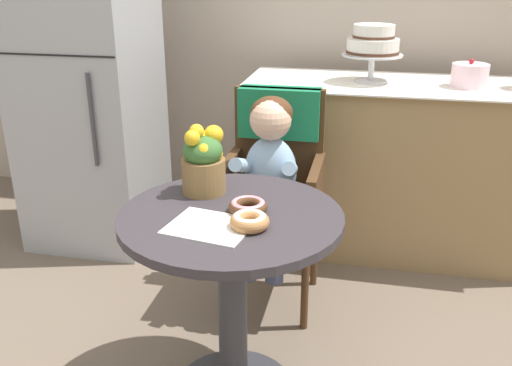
# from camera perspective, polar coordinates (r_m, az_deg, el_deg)

# --- Properties ---
(cafe_table) EXTENTS (0.72, 0.72, 0.72)m
(cafe_table) POSITION_cam_1_polar(r_m,az_deg,el_deg) (1.89, -2.45, -8.93)
(cafe_table) COLOR #332D33
(cafe_table) RESTS_ON ground
(wicker_chair) EXTENTS (0.42, 0.45, 0.95)m
(wicker_chair) POSITION_cam_1_polar(r_m,az_deg,el_deg) (2.48, 1.98, 2.04)
(wicker_chair) COLOR #472D19
(wicker_chair) RESTS_ON ground
(seated_child) EXTENTS (0.27, 0.32, 0.73)m
(seated_child) POSITION_cam_1_polar(r_m,az_deg,el_deg) (2.32, 1.31, 1.67)
(seated_child) COLOR #8CADCC
(seated_child) RESTS_ON ground
(paper_napkin) EXTENTS (0.28, 0.24, 0.00)m
(paper_napkin) POSITION_cam_1_polar(r_m,az_deg,el_deg) (1.71, -4.66, -4.36)
(paper_napkin) COLOR white
(paper_napkin) RESTS_ON cafe_table
(donut_front) EXTENTS (0.12, 0.12, 0.05)m
(donut_front) POSITION_cam_1_polar(r_m,az_deg,el_deg) (1.69, -0.65, -3.81)
(donut_front) COLOR #AD7542
(donut_front) RESTS_ON cafe_table
(donut_mid) EXTENTS (0.13, 0.13, 0.04)m
(donut_mid) POSITION_cam_1_polar(r_m,az_deg,el_deg) (1.79, -0.81, -2.34)
(donut_mid) COLOR #4C2D19
(donut_mid) RESTS_ON cafe_table
(flower_vase) EXTENTS (0.15, 0.15, 0.24)m
(flower_vase) POSITION_cam_1_polar(r_m,az_deg,el_deg) (1.93, -5.32, 2.25)
(flower_vase) COLOR brown
(flower_vase) RESTS_ON cafe_table
(display_counter) EXTENTS (1.56, 0.62, 0.90)m
(display_counter) POSITION_cam_1_polar(r_m,az_deg,el_deg) (3.05, 13.79, 1.54)
(display_counter) COLOR #93754C
(display_counter) RESTS_ON ground
(tiered_cake_stand) EXTENTS (0.30, 0.30, 0.28)m
(tiered_cake_stand) POSITION_cam_1_polar(r_m,az_deg,el_deg) (2.90, 11.74, 13.59)
(tiered_cake_stand) COLOR silver
(tiered_cake_stand) RESTS_ON display_counter
(round_layer_cake) EXTENTS (0.17, 0.17, 0.14)m
(round_layer_cake) POSITION_cam_1_polar(r_m,az_deg,el_deg) (2.93, 20.78, 10.14)
(round_layer_cake) COLOR silver
(round_layer_cake) RESTS_ON display_counter
(refrigerator) EXTENTS (0.64, 0.63, 1.70)m
(refrigerator) POSITION_cam_1_polar(r_m,az_deg,el_deg) (3.11, -16.63, 9.24)
(refrigerator) COLOR #9EA0A5
(refrigerator) RESTS_ON ground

